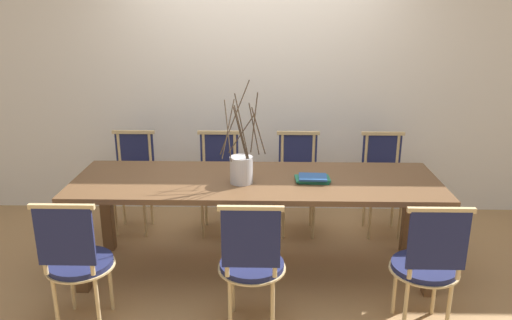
{
  "coord_description": "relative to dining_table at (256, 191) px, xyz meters",
  "views": [
    {
      "loc": [
        0.08,
        -3.51,
        2.03
      ],
      "look_at": [
        0.0,
        0.0,
        0.91
      ],
      "focal_mm": 35.0,
      "sensor_mm": 36.0,
      "label": 1
    }
  ],
  "objects": [
    {
      "name": "chair_near_left",
      "position": [
        -0.01,
        -0.74,
        -0.18
      ],
      "size": [
        0.43,
        0.43,
        0.91
      ],
      "color": "#1E234C",
      "rests_on": "ground_plane"
    },
    {
      "name": "chair_far_center",
      "position": [
        0.36,
        0.74,
        -0.18
      ],
      "size": [
        0.43,
        0.43,
        0.91
      ],
      "rotation": [
        0.0,
        0.0,
        3.14
      ],
      "color": "#1E234C",
      "rests_on": "ground_plane"
    },
    {
      "name": "wall_rear",
      "position": [
        0.0,
        1.28,
        0.93
      ],
      "size": [
        12.0,
        0.06,
        3.2
      ],
      "color": "white",
      "rests_on": "ground_plane"
    },
    {
      "name": "vase_centerpiece",
      "position": [
        -0.1,
        -0.08,
        0.21
      ],
      "size": [
        0.34,
        0.34,
        0.73
      ],
      "color": "silver",
      "rests_on": "dining_table"
    },
    {
      "name": "chair_far_leftend",
      "position": [
        -1.14,
        0.74,
        -0.18
      ],
      "size": [
        0.43,
        0.43,
        0.91
      ],
      "rotation": [
        0.0,
        0.0,
        3.14
      ],
      "color": "#1E234C",
      "rests_on": "ground_plane"
    },
    {
      "name": "chair_near_leftend",
      "position": [
        -1.11,
        -0.74,
        -0.18
      ],
      "size": [
        0.43,
        0.43,
        0.91
      ],
      "color": "#1E234C",
      "rests_on": "ground_plane"
    },
    {
      "name": "chair_far_left",
      "position": [
        -0.36,
        0.74,
        -0.18
      ],
      "size": [
        0.43,
        0.43,
        0.91
      ],
      "rotation": [
        0.0,
        0.0,
        3.14
      ],
      "color": "#1E234C",
      "rests_on": "ground_plane"
    },
    {
      "name": "book_stack",
      "position": [
        0.42,
        -0.04,
        0.12
      ],
      "size": [
        0.26,
        0.18,
        0.04
      ],
      "color": "#1E6B4C",
      "rests_on": "dining_table"
    },
    {
      "name": "chair_far_right",
      "position": [
        1.13,
        0.74,
        -0.18
      ],
      "size": [
        0.43,
        0.43,
        0.91
      ],
      "rotation": [
        0.0,
        0.0,
        3.14
      ],
      "color": "#1E234C",
      "rests_on": "ground_plane"
    },
    {
      "name": "ground_plane",
      "position": [
        0.0,
        0.0,
        -0.67
      ],
      "size": [
        16.0,
        16.0,
        0.0
      ],
      "primitive_type": "plane",
      "color": "#A87F51"
    },
    {
      "name": "chair_near_center",
      "position": [
        1.08,
        -0.74,
        -0.18
      ],
      "size": [
        0.43,
        0.43,
        0.91
      ],
      "color": "#1E234C",
      "rests_on": "ground_plane"
    },
    {
      "name": "dining_table",
      "position": [
        0.0,
        0.0,
        0.0
      ],
      "size": [
        2.73,
        0.85,
        0.76
      ],
      "color": "brown",
      "rests_on": "ground_plane"
    }
  ]
}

